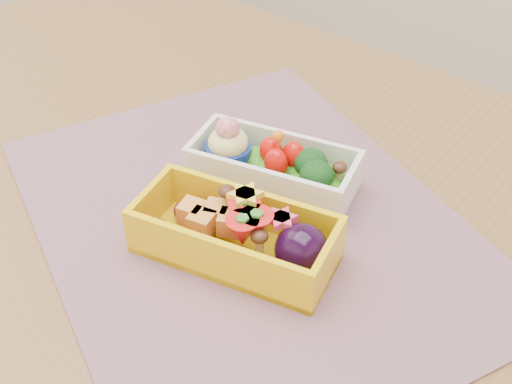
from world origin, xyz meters
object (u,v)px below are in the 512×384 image
Objects in this scene: table at (225,265)px; bento_yellow at (239,234)px; bento_white at (272,167)px; placemat at (247,221)px.

bento_yellow reaches higher than table.
bento_yellow is at bearing -83.06° from bento_white.
placemat is at bearing 107.83° from bento_yellow.
table is at bearing 128.64° from bento_yellow.
bento_white is (0.03, 0.05, 0.13)m from table.
bento_yellow is (0.07, -0.05, 0.13)m from table.
bento_white is at bearing 104.31° from placemat.
placemat is 2.48× the size of bento_yellow.
bento_white is at bearing 98.19° from bento_yellow.
placemat is at bearing -13.42° from table.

